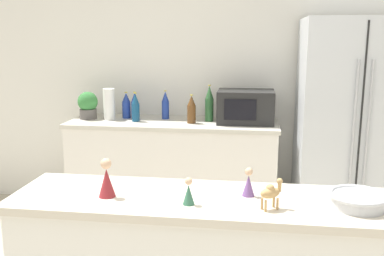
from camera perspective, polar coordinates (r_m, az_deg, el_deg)
name	(u,v)px	position (r m, az deg, el deg)	size (l,w,h in m)	color
wall_back	(226,75)	(4.01, 4.60, 7.06)	(8.00, 0.06, 2.55)	white
back_counter	(174,169)	(3.89, -2.48, -5.49)	(1.84, 0.63, 0.89)	silver
refrigerator	(349,128)	(3.75, 20.23, 0.01)	(0.83, 0.72, 1.77)	silver
potted_plant	(88,105)	(3.99, -13.72, 3.02)	(0.18, 0.18, 0.25)	#595451
paper_towel_roll	(109,104)	(3.91, -10.99, 3.15)	(0.10, 0.10, 0.28)	white
microwave	(246,107)	(3.72, 7.17, 2.86)	(0.48, 0.37, 0.28)	black
back_bottle_0	(136,108)	(3.78, -7.53, 2.69)	(0.07, 0.07, 0.25)	navy
back_bottle_1	(126,106)	(3.96, -8.75, 2.96)	(0.08, 0.08, 0.24)	navy
back_bottle_2	(135,106)	(3.92, -7.64, 2.94)	(0.07, 0.07, 0.25)	navy
back_bottle_3	(191,110)	(3.67, -0.07, 2.47)	(0.07, 0.07, 0.25)	brown
back_bottle_4	(165,105)	(3.88, -3.56, 3.04)	(0.07, 0.07, 0.26)	navy
back_bottle_5	(209,104)	(3.76, 2.32, 3.23)	(0.07, 0.07, 0.32)	#2D6033
fruit_bowl	(358,199)	(1.86, 21.26, -8.86)	(0.23, 0.23, 0.06)	#B7BABF
camel_figurine	(271,192)	(1.73, 10.50, -8.39)	(0.10, 0.08, 0.12)	tan
wise_man_figurine_blue	(107,180)	(1.87, -11.31, -6.84)	(0.07, 0.07, 0.17)	maroon
wise_man_figurine_crimson	(189,193)	(1.76, -0.46, -8.64)	(0.05, 0.05, 0.11)	#33664C
wise_man_figurine_purple	(248,184)	(1.86, 7.54, -7.38)	(0.05, 0.05, 0.13)	#6B4784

